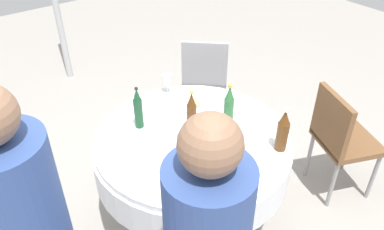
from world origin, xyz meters
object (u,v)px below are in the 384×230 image
wine_glass_north (167,80)px  chair_front (205,73)px  dining_table (192,154)px  plate_near (136,156)px  chair_south (340,136)px  plate_west (204,184)px  bottle_green_mid (229,108)px  bottle_dark_green_inner (138,109)px  plate_far (242,156)px  bottle_brown_right (283,131)px  bottle_brown_north (191,116)px  plate_outer (194,105)px  wine_glass_east (198,142)px

wine_glass_north → chair_front: wine_glass_north is taller
dining_table → plate_near: size_ratio=5.13×
chair_south → chair_front: size_ratio=1.00×
dining_table → plate_west: plate_west is taller
bottle_green_mid → plate_west: size_ratio=1.44×
bottle_dark_green_inner → wine_glass_north: 0.45m
plate_near → chair_front: 1.50m
chair_front → plate_far: bearing=-77.4°
plate_near → chair_south: (-0.45, -1.40, -0.23)m
bottle_green_mid → bottle_dark_green_inner: bearing=52.2°
bottle_green_mid → bottle_brown_right: 0.37m
bottle_brown_north → plate_near: bearing=85.8°
bottle_brown_right → dining_table: bearing=39.2°
chair_south → plate_outer: bearing=-107.3°
plate_far → chair_south: chair_south is taller
wine_glass_north → plate_outer: wine_glass_north is taller
dining_table → plate_west: (-0.38, 0.21, 0.16)m
bottle_brown_right → wine_glass_east: bearing=60.2°
wine_glass_east → chair_south: bearing=-102.6°
bottle_green_mid → plate_outer: (0.32, 0.03, -0.14)m
bottle_brown_north → bottle_brown_right: bearing=-140.8°
plate_near → plate_far: bearing=-127.3°
wine_glass_east → chair_front: size_ratio=0.16×
plate_far → chair_front: 1.44m
dining_table → bottle_brown_right: bearing=-140.8°
bottle_brown_north → plate_west: (-0.39, 0.20, -0.14)m
bottle_green_mid → wine_glass_north: size_ratio=2.17×
plate_west → chair_south: size_ratio=0.25×
bottle_brown_right → bottle_brown_north: bearing=39.2°
bottle_brown_right → plate_outer: size_ratio=1.33×
dining_table → bottle_dark_green_inner: (0.28, 0.21, 0.29)m
plate_far → plate_west: bearing=97.1°
chair_south → bottle_dark_green_inner: bearing=-97.2°
bottle_brown_north → plate_west: bearing=152.1°
plate_near → plate_far: plate_far is taller
wine_glass_east → chair_front: wine_glass_east is taller
bottle_green_mid → plate_west: 0.56m
plate_near → wine_glass_east: bearing=-124.9°
plate_outer → chair_south: (-0.67, -0.81, -0.23)m
bottle_green_mid → plate_outer: size_ratio=1.48×
plate_outer → plate_near: 0.63m
bottle_brown_right → plate_far: 0.28m
plate_west → chair_front: 1.65m
chair_front → plate_outer: bearing=-91.2°
bottle_dark_green_inner → chair_front: bearing=-59.5°
bottle_brown_north → wine_glass_north: bearing=-18.0°
bottle_dark_green_inner → plate_west: (-0.66, -0.00, -0.13)m
bottle_dark_green_inner → bottle_green_mid: bearing=-127.8°
wine_glass_east → plate_near: size_ratio=0.57×
bottle_brown_north → wine_glass_north: size_ratio=2.21×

